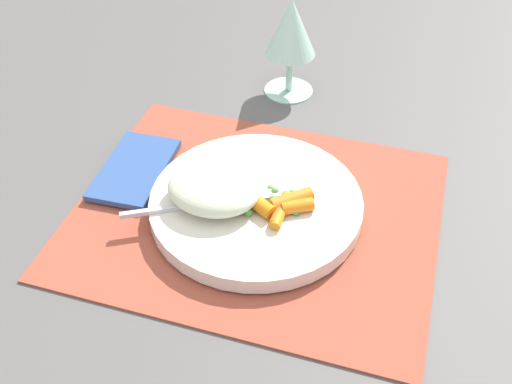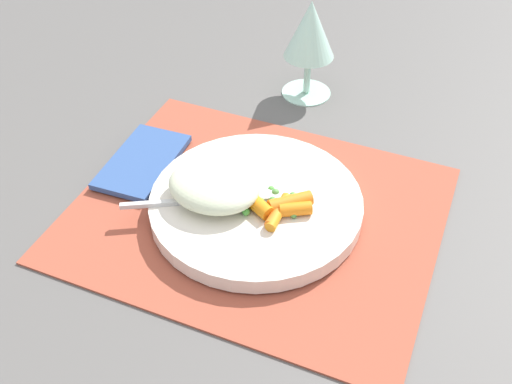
{
  "view_description": "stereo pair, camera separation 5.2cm",
  "coord_description": "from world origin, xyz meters",
  "views": [
    {
      "loc": [
        0.15,
        -0.5,
        0.51
      ],
      "look_at": [
        0.0,
        0.0,
        0.04
      ],
      "focal_mm": 42.77,
      "sensor_mm": 36.0,
      "label": 1
    },
    {
      "loc": [
        0.2,
        -0.48,
        0.51
      ],
      "look_at": [
        0.0,
        0.0,
        0.04
      ],
      "focal_mm": 42.77,
      "sensor_mm": 36.0,
      "label": 2
    }
  ],
  "objects": [
    {
      "name": "rice_mound",
      "position": [
        -0.05,
        -0.02,
        0.04
      ],
      "size": [
        0.11,
        0.09,
        0.04
      ],
      "primitive_type": "ellipsoid",
      "color": "beige",
      "rests_on": "plate"
    },
    {
      "name": "ground_plane",
      "position": [
        0.0,
        0.0,
        0.0
      ],
      "size": [
        2.4,
        2.4,
        0.0
      ],
      "primitive_type": "plane",
      "color": "#565451"
    },
    {
      "name": "plate",
      "position": [
        0.0,
        0.0,
        0.02
      ],
      "size": [
        0.25,
        0.25,
        0.02
      ],
      "primitive_type": "cylinder",
      "color": "silver",
      "rests_on": "placemat"
    },
    {
      "name": "carrot_portion",
      "position": [
        0.03,
        -0.01,
        0.03
      ],
      "size": [
        0.09,
        0.06,
        0.02
      ],
      "color": "orange",
      "rests_on": "plate"
    },
    {
      "name": "fork",
      "position": [
        -0.04,
        -0.02,
        0.03
      ],
      "size": [
        0.17,
        0.1,
        0.01
      ],
      "color": "silver",
      "rests_on": "plate"
    },
    {
      "name": "napkin",
      "position": [
        -0.17,
        0.02,
        0.01
      ],
      "size": [
        0.08,
        0.14,
        0.01
      ],
      "primitive_type": "cube",
      "rotation": [
        0.0,
        0.0,
        0.05
      ],
      "color": "#33518C",
      "rests_on": "placemat"
    },
    {
      "name": "pea_scatter",
      "position": [
        0.03,
        -0.0,
        0.03
      ],
      "size": [
        0.07,
        0.06,
        0.01
      ],
      "color": "green",
      "rests_on": "plate"
    },
    {
      "name": "wine_glass",
      "position": [
        -0.03,
        0.27,
        0.1
      ],
      "size": [
        0.07,
        0.07,
        0.15
      ],
      "color": "#B2E0CC",
      "rests_on": "ground_plane"
    },
    {
      "name": "placemat",
      "position": [
        0.0,
        0.0,
        0.0
      ],
      "size": [
        0.43,
        0.35,
        0.01
      ],
      "primitive_type": "cube",
      "color": "#9E4733",
      "rests_on": "ground_plane"
    }
  ]
}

